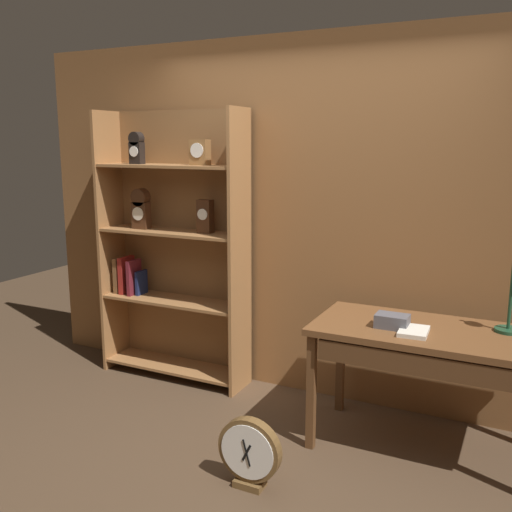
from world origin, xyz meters
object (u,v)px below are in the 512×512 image
object	(u,v)px
round_clock_large	(250,452)
toolbox_small	(392,321)
bookshelf	(172,249)
workbench	(430,345)
open_repair_manual	(414,331)

from	to	relation	value
round_clock_large	toolbox_small	bearing A→B (deg)	52.70
bookshelf	workbench	size ratio (longest dim) A/B	1.52
round_clock_large	workbench	bearing A→B (deg)	45.11
toolbox_small	round_clock_large	world-z (taller)	toolbox_small
bookshelf	toolbox_small	xyz separation A→B (m)	(1.83, -0.39, -0.22)
bookshelf	workbench	distance (m)	2.10
workbench	open_repair_manual	xyz separation A→B (m)	(-0.08, -0.09, 0.10)
workbench	open_repair_manual	bearing A→B (deg)	-131.39
bookshelf	toolbox_small	distance (m)	1.88
workbench	toolbox_small	size ratio (longest dim) A/B	7.18
open_repair_manual	toolbox_small	bearing A→B (deg)	156.82
bookshelf	workbench	xyz separation A→B (m)	(2.05, -0.34, -0.34)
bookshelf	workbench	world-z (taller)	bookshelf
bookshelf	workbench	bearing A→B (deg)	-9.52
bookshelf	open_repair_manual	xyz separation A→B (m)	(1.96, -0.44, -0.25)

